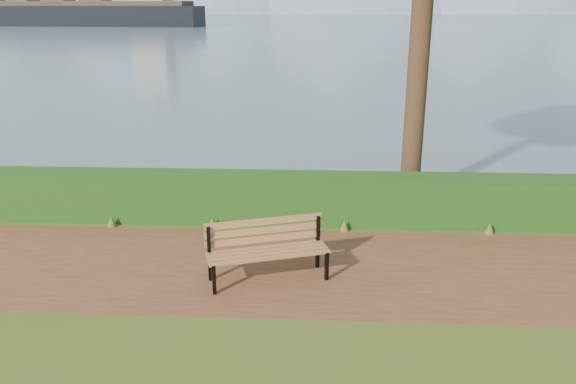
{
  "coord_description": "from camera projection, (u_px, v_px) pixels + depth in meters",
  "views": [
    {
      "loc": [
        0.99,
        -8.56,
        4.34
      ],
      "look_at": [
        0.5,
        1.2,
        1.1
      ],
      "focal_mm": 35.0,
      "sensor_mm": 36.0,
      "label": 1
    }
  ],
  "objects": [
    {
      "name": "ground",
      "position": [
        255.0,
        275.0,
        9.53
      ],
      "size": [
        140.0,
        140.0,
        0.0
      ],
      "primitive_type": "plane",
      "color": "#425317",
      "rests_on": "ground"
    },
    {
      "name": "path",
      "position": [
        257.0,
        267.0,
        9.81
      ],
      "size": [
        40.0,
        3.4,
        0.01
      ],
      "primitive_type": "cube",
      "color": "brown",
      "rests_on": "ground"
    },
    {
      "name": "hedge",
      "position": [
        268.0,
        198.0,
        11.84
      ],
      "size": [
        32.0,
        0.85,
        1.0
      ],
      "primitive_type": "cube",
      "color": "#174714",
      "rests_on": "ground"
    },
    {
      "name": "water",
      "position": [
        316.0,
        16.0,
        256.02
      ],
      "size": [
        700.0,
        510.0,
        0.0
      ],
      "primitive_type": "cube",
      "color": "#495E75",
      "rests_on": "ground"
    },
    {
      "name": "bench",
      "position": [
        267.0,
        246.0,
        9.26
      ],
      "size": [
        2.08,
        1.17,
        1.0
      ],
      "rotation": [
        0.0,
        0.0,
        0.32
      ],
      "color": "black",
      "rests_on": "ground"
    },
    {
      "name": "cargo_ship",
      "position": [
        78.0,
        13.0,
        129.06
      ],
      "size": [
        62.65,
        15.01,
        18.83
      ],
      "rotation": [
        0.0,
        0.0,
        -0.09
      ],
      "color": "black",
      "rests_on": "ground"
    }
  ]
}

